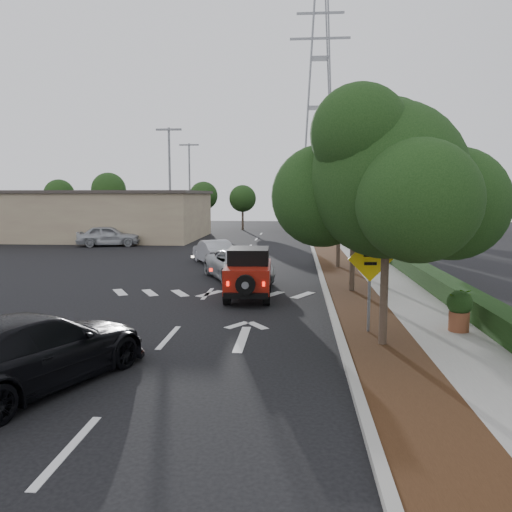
# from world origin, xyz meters

# --- Properties ---
(ground) EXTENTS (120.00, 120.00, 0.00)m
(ground) POSITION_xyz_m (0.00, 0.00, 0.00)
(ground) COLOR black
(ground) RESTS_ON ground
(curb) EXTENTS (0.20, 70.00, 0.15)m
(curb) POSITION_xyz_m (4.60, 12.00, 0.07)
(curb) COLOR #9E9B93
(curb) RESTS_ON ground
(planting_strip) EXTENTS (1.80, 70.00, 0.12)m
(planting_strip) POSITION_xyz_m (5.60, 12.00, 0.06)
(planting_strip) COLOR black
(planting_strip) RESTS_ON ground
(sidewalk) EXTENTS (2.00, 70.00, 0.12)m
(sidewalk) POSITION_xyz_m (7.50, 12.00, 0.06)
(sidewalk) COLOR gray
(sidewalk) RESTS_ON ground
(hedge) EXTENTS (0.80, 70.00, 0.80)m
(hedge) POSITION_xyz_m (8.90, 12.00, 0.40)
(hedge) COLOR black
(hedge) RESTS_ON ground
(commercial_building) EXTENTS (22.00, 12.00, 4.00)m
(commercial_building) POSITION_xyz_m (-16.00, 30.00, 2.00)
(commercial_building) COLOR gray
(commercial_building) RESTS_ON ground
(transmission_tower) EXTENTS (7.00, 4.00, 28.00)m
(transmission_tower) POSITION_xyz_m (6.00, 48.00, 0.00)
(transmission_tower) COLOR slate
(transmission_tower) RESTS_ON ground
(street_tree_near) EXTENTS (3.80, 3.80, 5.92)m
(street_tree_near) POSITION_xyz_m (5.60, -0.50, 0.00)
(street_tree_near) COLOR black
(street_tree_near) RESTS_ON ground
(street_tree_mid) EXTENTS (3.20, 3.20, 5.32)m
(street_tree_mid) POSITION_xyz_m (5.60, 6.50, 0.00)
(street_tree_mid) COLOR black
(street_tree_mid) RESTS_ON ground
(street_tree_far) EXTENTS (3.40, 3.40, 5.62)m
(street_tree_far) POSITION_xyz_m (5.60, 13.00, 0.00)
(street_tree_far) COLOR black
(street_tree_far) RESTS_ON ground
(light_pole_a) EXTENTS (2.00, 0.22, 9.00)m
(light_pole_a) POSITION_xyz_m (-6.50, 26.00, 0.00)
(light_pole_a) COLOR slate
(light_pole_a) RESTS_ON ground
(light_pole_b) EXTENTS (2.00, 0.22, 9.00)m
(light_pole_b) POSITION_xyz_m (-7.50, 38.00, 0.00)
(light_pole_b) COLOR slate
(light_pole_b) RESTS_ON ground
(red_jeep) EXTENTS (1.74, 3.68, 1.85)m
(red_jeep) POSITION_xyz_m (1.66, 5.45, 0.94)
(red_jeep) COLOR black
(red_jeep) RESTS_ON ground
(silver_suv_ahead) EXTENTS (3.97, 5.30, 1.34)m
(silver_suv_ahead) POSITION_xyz_m (0.83, 9.20, 0.67)
(silver_suv_ahead) COLOR #A8ACB0
(silver_suv_ahead) RESTS_ON ground
(black_suv_oncoming) EXTENTS (3.88, 5.60, 1.50)m
(black_suv_oncoming) POSITION_xyz_m (-1.81, -3.64, 0.75)
(black_suv_oncoming) COLOR black
(black_suv_oncoming) RESTS_ON ground
(silver_sedan_oncoming) EXTENTS (3.01, 4.30, 1.35)m
(silver_sedan_oncoming) POSITION_xyz_m (-1.20, 14.51, 0.67)
(silver_sedan_oncoming) COLOR #B8B9C0
(silver_sedan_oncoming) RESTS_ON ground
(parked_suv) EXTENTS (4.87, 2.89, 1.55)m
(parked_suv) POSITION_xyz_m (-10.57, 23.30, 0.78)
(parked_suv) COLOR #ABAEB3
(parked_suv) RESTS_ON ground
(speed_hump_sign) EXTENTS (1.21, 0.14, 2.59)m
(speed_hump_sign) POSITION_xyz_m (5.40, 0.57, 1.79)
(speed_hump_sign) COLOR slate
(speed_hump_sign) RESTS_ON ground
(terracotta_planter) EXTENTS (0.68, 0.68, 1.19)m
(terracotta_planter) POSITION_xyz_m (7.88, 0.85, 0.80)
(terracotta_planter) COLOR brown
(terracotta_planter) RESTS_ON ground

